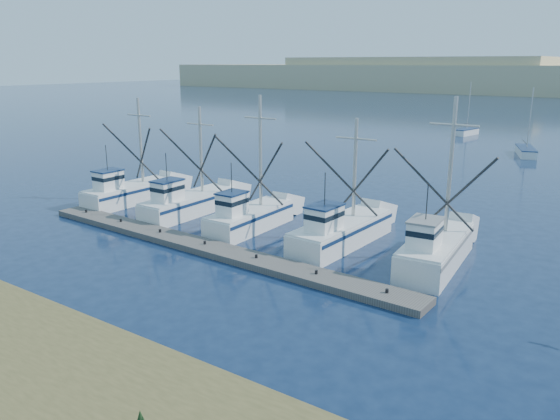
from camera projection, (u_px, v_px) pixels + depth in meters
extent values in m
plane|color=#0D1D39|center=(227.00, 324.00, 23.65)|extent=(500.00, 500.00, 0.00)
cube|color=#5F5B55|center=(205.00, 247.00, 32.87)|extent=(28.22, 2.99, 0.38)
cube|color=white|center=(131.00, 194.00, 43.85)|extent=(2.40, 8.02, 1.42)
cube|color=white|center=(108.00, 181.00, 41.83)|extent=(1.38, 1.96, 1.50)
cylinder|color=#B7B2A8|center=(140.00, 141.00, 43.85)|extent=(0.22, 0.22, 6.84)
cube|color=white|center=(190.00, 205.00, 40.54)|extent=(2.40, 8.38, 1.39)
cube|color=white|center=(168.00, 192.00, 38.46)|extent=(1.37, 2.05, 1.50)
cylinder|color=#B7B2A8|center=(201.00, 150.00, 40.65)|extent=(0.22, 0.22, 6.45)
cube|color=white|center=(250.00, 220.00, 36.77)|extent=(2.43, 7.29, 1.37)
cube|color=white|center=(232.00, 205.00, 34.92)|extent=(1.37, 1.79, 1.50)
cylinder|color=#B7B2A8|center=(260.00, 152.00, 36.59)|extent=(0.22, 0.22, 7.53)
cube|color=white|center=(342.00, 234.00, 33.71)|extent=(2.90, 8.76, 1.43)
cube|color=white|center=(324.00, 219.00, 31.56)|extent=(1.54, 2.18, 1.50)
cylinder|color=#B7B2A8|center=(355.00, 169.00, 33.87)|extent=(0.22, 0.22, 6.25)
cube|color=white|center=(436.00, 252.00, 30.15)|extent=(3.11, 8.23, 1.59)
cube|color=white|center=(425.00, 235.00, 28.10)|extent=(1.58, 2.08, 1.50)
cylinder|color=#B7B2A8|center=(451.00, 167.00, 30.04)|extent=(0.22, 0.22, 7.62)
cube|color=white|center=(526.00, 152.00, 66.31)|extent=(3.67, 6.81, 0.90)
cylinder|color=#B7B2A8|center=(530.00, 118.00, 65.49)|extent=(0.12, 0.12, 7.20)
cube|color=white|center=(466.00, 132.00, 84.96)|extent=(2.70, 5.20, 0.90)
cylinder|color=#B7B2A8|center=(469.00, 106.00, 84.14)|extent=(0.12, 0.12, 7.20)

